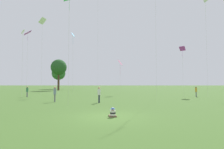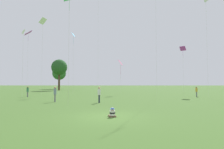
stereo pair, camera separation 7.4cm
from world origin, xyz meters
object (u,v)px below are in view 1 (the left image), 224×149
at_px(person_standing_4, 99,93).
at_px(kite_3, 182,50).
at_px(kite_7, 73,37).
at_px(kite_8, 42,23).
at_px(person_standing_2, 55,93).
at_px(kite_2, 120,63).
at_px(distant_tree_0, 59,73).
at_px(seated_toddler, 113,113).
at_px(distant_tree_1, 59,67).
at_px(person_standing_1, 27,91).
at_px(kite_1, 205,3).
at_px(kite_5, 23,35).
at_px(person_standing_3, 196,91).
at_px(kite_0, 28,34).

relative_size(person_standing_4, kite_3, 0.20).
distance_m(kite_3, kite_7, 20.63).
bearing_deg(kite_8, person_standing_2, 88.45).
bearing_deg(kite_2, kite_3, -42.40).
bearing_deg(distant_tree_0, kite_3, -45.00).
relative_size(seated_toddler, distant_tree_1, 0.07).
xyz_separation_m(person_standing_2, distant_tree_0, (-14.16, 44.46, 4.73)).
bearing_deg(kite_8, kite_7, -177.68).
bearing_deg(kite_3, person_standing_4, 123.49).
bearing_deg(kite_8, person_standing_1, 39.86).
bearing_deg(kite_8, kite_2, 161.35).
height_order(seated_toddler, kite_7, kite_7).
relative_size(seated_toddler, kite_7, 0.05).
relative_size(kite_1, distant_tree_0, 1.92).
bearing_deg(distant_tree_1, kite_3, -35.74).
relative_size(person_standing_1, kite_5, 0.17).
xyz_separation_m(person_standing_3, kite_8, (-26.01, 1.65, 11.95)).
bearing_deg(distant_tree_1, kite_0, -88.80).
xyz_separation_m(person_standing_1, kite_2, (14.82, 6.23, 5.04)).
xyz_separation_m(kite_8, distant_tree_0, (-8.25, 34.45, -7.09)).
relative_size(kite_7, distant_tree_0, 1.43).
height_order(person_standing_1, kite_3, kite_3).
distance_m(person_standing_1, kite_3, 27.26).
distance_m(kite_2, distant_tree_0, 38.20).
height_order(seated_toddler, distant_tree_0, distant_tree_0).
bearing_deg(kite_3, kite_5, 97.34).
distance_m(person_standing_1, distant_tree_1, 26.04).
bearing_deg(person_standing_2, kite_5, -72.95).
xyz_separation_m(kite_0, kite_8, (3.81, -2.42, 1.29)).
bearing_deg(kite_2, distant_tree_0, 93.86).
height_order(kite_7, kite_8, kite_8).
bearing_deg(kite_2, distant_tree_1, 102.21).
bearing_deg(distant_tree_0, kite_7, -67.47).
distance_m(kite_3, distant_tree_1, 36.07).
distance_m(person_standing_3, person_standing_4, 17.42).
bearing_deg(kite_5, person_standing_2, 76.83).
relative_size(kite_1, kite_5, 1.60).
bearing_deg(person_standing_4, kite_8, -48.82).
relative_size(kite_5, distant_tree_0, 1.20).
xyz_separation_m(kite_1, kite_3, (-2.23, 4.01, -6.69)).
xyz_separation_m(kite_7, distant_tree_1, (-8.93, 19.01, -4.17)).
height_order(person_standing_3, kite_0, kite_0).
relative_size(kite_0, kite_5, 1.22).
height_order(kite_8, distant_tree_0, kite_8).
distance_m(kite_0, kite_2, 18.57).
bearing_deg(seated_toddler, kite_8, 109.90).
relative_size(person_standing_2, person_standing_3, 1.11).
bearing_deg(person_standing_4, kite_2, -106.11).
xyz_separation_m(person_standing_3, kite_7, (-21.31, 4.87, 10.13)).
height_order(person_standing_3, person_standing_4, person_standing_4).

